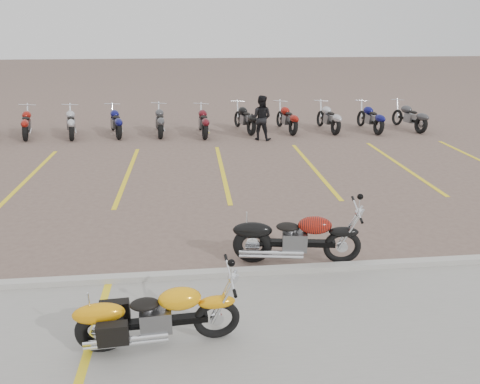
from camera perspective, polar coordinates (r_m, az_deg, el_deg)
The scene contains 8 objects.
ground at distance 9.87m, azimuth -0.54°, elevation -4.32°, with size 100.00×100.00×0.00m, color #745E52.
concrete_apron at distance 6.09m, azimuth 3.86°, elevation -21.86°, with size 60.00×5.00×0.01m, color #9E9B93.
curb at distance 8.07m, azimuth 0.84°, elevation -9.74°, with size 60.00×0.18×0.12m, color #ADAAA3.
parking_stripes at distance 13.61m, azimuth -2.16°, elevation 2.60°, with size 38.00×5.50×0.01m, color yellow, non-canonical shape.
yellow_cruiser at distance 6.42m, azimuth -10.31°, elevation -14.74°, with size 2.14×0.35×0.88m.
flame_cruiser at distance 8.33m, azimuth 6.56°, elevation -5.75°, with size 2.25×0.50×0.93m.
person_b at distance 17.16m, azimuth 2.59°, elevation 9.03°, with size 0.79×0.61×1.62m, color black.
bg_bike_row at distance 18.21m, azimuth -4.68°, elevation 8.79°, with size 17.49×2.08×1.10m.
Camera 1 is at (-0.85, -8.96, 4.06)m, focal length 35.00 mm.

